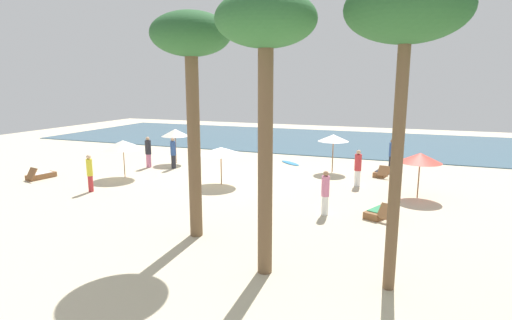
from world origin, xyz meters
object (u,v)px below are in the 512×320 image
umbrella_0 (333,138)px  person_4 (392,154)px  palm_0 (191,47)px  surfboard (290,163)px  person_1 (148,152)px  umbrella_2 (123,145)px  umbrella_4 (420,158)px  person_5 (90,173)px  umbrella_3 (221,151)px  person_2 (358,168)px  lounger_0 (40,176)px  person_0 (325,193)px  palm_1 (266,34)px  lounger_1 (382,173)px  umbrella_1 (175,133)px  lounger_2 (380,212)px  person_3 (173,153)px  palm_2 (407,16)px

umbrella_0 → person_4: bearing=32.6°
palm_0 → surfboard: 14.81m
person_1 → umbrella_2: bearing=-82.0°
umbrella_0 → umbrella_4: umbrella_0 is taller
umbrella_2 → person_5: (0.39, -3.03, -0.91)m
person_1 → palm_0: palm_0 is taller
umbrella_3 → umbrella_4: 9.63m
person_1 → surfboard: 9.13m
person_2 → person_1: bearing=179.5°
lounger_0 → person_0: person_0 is taller
umbrella_3 → person_5: size_ratio=1.24×
lounger_0 → person_5: size_ratio=0.94×
person_0 → palm_0: palm_0 is taller
person_5 → palm_1: bearing=-24.8°
lounger_1 → person_1: person_1 is taller
person_1 → person_2: size_ratio=1.03×
lounger_0 → surfboard: 14.86m
person_4 → person_0: bearing=-101.7°
umbrella_1 → person_5: 7.67m
umbrella_3 → person_4: bearing=41.0°
umbrella_1 → person_5: size_ratio=1.24×
lounger_2 → person_1: (-14.27, 4.74, 0.80)m
lounger_0 → palm_0: bearing=-19.5°
lounger_0 → person_2: bearing=15.5°
lounger_2 → person_3: (-12.62, 4.99, 0.81)m
person_2 → palm_1: 12.10m
umbrella_3 → person_1: size_ratio=1.18×
palm_2 → umbrella_3: bearing=136.6°
lounger_0 → person_5: bearing=-13.8°
person_1 → palm_0: 13.48m
umbrella_0 → person_0: 8.17m
palm_0 → umbrella_2: bearing=142.1°
person_0 → surfboard: size_ratio=1.01×
umbrella_1 → surfboard: bearing=19.9°
person_3 → surfboard: bearing=32.8°
umbrella_2 → palm_2: palm_2 is taller
lounger_2 → person_5: (-13.48, -1.10, 0.78)m
lounger_2 → person_3: person_3 is taller
umbrella_0 → palm_1: palm_1 is taller
umbrella_0 → person_3: 9.76m
umbrella_0 → umbrella_1: (-10.13, -0.98, -0.02)m
umbrella_3 → umbrella_4: size_ratio=1.08×
umbrella_3 → surfboard: size_ratio=1.27×
lounger_0 → person_0: (15.97, -0.56, 0.75)m
umbrella_1 → person_3: size_ratio=1.18×
palm_0 → palm_2: size_ratio=0.97×
person_1 → umbrella_4: bearing=-4.6°
palm_2 → person_3: bearing=140.8°
umbrella_2 → umbrella_1: bearing=83.7°
umbrella_0 → umbrella_1: bearing=-174.5°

